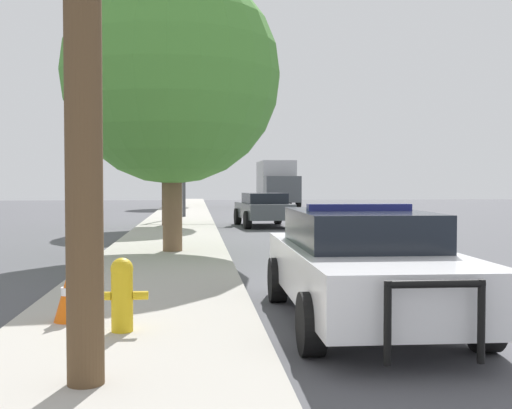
{
  "coord_description": "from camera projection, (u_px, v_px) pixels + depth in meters",
  "views": [
    {
      "loc": [
        -4.38,
        -8.31,
        1.8
      ],
      "look_at": [
        -1.9,
        17.77,
        0.87
      ],
      "focal_mm": 45.0,
      "sensor_mm": 36.0,
      "label": 1
    }
  ],
  "objects": [
    {
      "name": "sidewalk_left",
      "position": [
        140.0,
        317.0,
        8.26
      ],
      "size": [
        3.0,
        110.0,
        0.13
      ],
      "color": "#ADA89E",
      "rests_on": "ground_plane"
    },
    {
      "name": "police_car",
      "position": [
        362.0,
        263.0,
        8.23
      ],
      "size": [
        2.14,
        5.0,
        1.51
      ],
      "rotation": [
        0.0,
        0.0,
        3.13
      ],
      "color": "white",
      "rests_on": "ground_plane"
    },
    {
      "name": "fire_hydrant",
      "position": [
        122.0,
        292.0,
        7.14
      ],
      "size": [
        0.58,
        0.25,
        0.83
      ],
      "color": "gold",
      "rests_on": "sidewalk_left"
    },
    {
      "name": "traffic_light",
      "position": [
        211.0,
        132.0,
        30.71
      ],
      "size": [
        3.55,
        0.35,
        5.8
      ],
      "color": "#424247",
      "rests_on": "sidewalk_left"
    },
    {
      "name": "car_background_midblock",
      "position": [
        264.0,
        208.0,
        25.83
      ],
      "size": [
        2.23,
        4.17,
        1.35
      ],
      "rotation": [
        0.0,
        0.0,
        0.09
      ],
      "color": "#474C51",
      "rests_on": "ground_plane"
    },
    {
      "name": "box_truck",
      "position": [
        277.0,
        183.0,
        45.97
      ],
      "size": [
        2.58,
        6.99,
        3.29
      ],
      "rotation": [
        0.0,
        0.0,
        3.14
      ],
      "color": "#474C51",
      "rests_on": "ground_plane"
    },
    {
      "name": "tree_sidewalk_near",
      "position": [
        172.0,
        76.0,
        15.35
      ],
      "size": [
        5.22,
        5.22,
        6.83
      ],
      "color": "brown",
      "rests_on": "sidewalk_left"
    },
    {
      "name": "tree_sidewalk_far",
      "position": [
        179.0,
        141.0,
        44.8
      ],
      "size": [
        3.79,
        3.79,
        6.45
      ],
      "color": "#4C3823",
      "rests_on": "sidewalk_left"
    },
    {
      "name": "tree_sidewalk_mid",
      "position": [
        165.0,
        124.0,
        24.59
      ],
      "size": [
        4.29,
        4.29,
        6.05
      ],
      "color": "#4C3823",
      "rests_on": "sidewalk_left"
    },
    {
      "name": "traffic_cone",
      "position": [
        70.0,
        294.0,
        7.67
      ],
      "size": [
        0.37,
        0.37,
        0.66
      ],
      "color": "orange",
      "rests_on": "sidewalk_left"
    }
  ]
}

